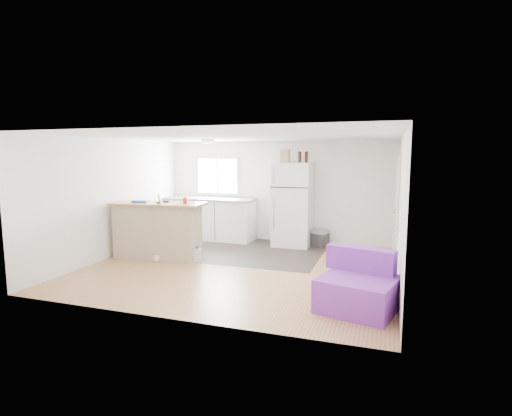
% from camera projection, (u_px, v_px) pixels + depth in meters
% --- Properties ---
extents(room, '(5.51, 5.01, 2.41)m').
position_uv_depth(room, '(240.00, 203.00, 7.25)').
color(room, '#9C6D41').
rests_on(room, ground).
extents(vinyl_zone, '(4.05, 2.50, 0.00)m').
position_uv_depth(vinyl_zone, '(230.00, 249.00, 8.81)').
color(vinyl_zone, '#2D2622').
rests_on(vinyl_zone, floor).
extents(window, '(1.18, 0.06, 0.98)m').
position_uv_depth(window, '(217.00, 176.00, 10.03)').
color(window, white).
rests_on(window, back_wall).
extents(interior_door, '(0.11, 0.92, 2.10)m').
position_uv_depth(interior_door, '(397.00, 209.00, 7.87)').
color(interior_door, white).
rests_on(interior_door, right_wall).
extents(ceiling_fixture, '(0.30, 0.30, 0.07)m').
position_uv_depth(ceiling_fixture, '(208.00, 141.00, 8.61)').
color(ceiling_fixture, white).
rests_on(ceiling_fixture, ceiling).
extents(kitchen_cabinets, '(2.30, 0.77, 1.31)m').
position_uv_depth(kitchen_cabinets, '(210.00, 218.00, 9.87)').
color(kitchen_cabinets, white).
rests_on(kitchen_cabinets, floor).
extents(peninsula, '(1.90, 0.88, 1.13)m').
position_uv_depth(peninsula, '(158.00, 230.00, 8.00)').
color(peninsula, tan).
rests_on(peninsula, floor).
extents(refrigerator, '(0.85, 0.81, 1.90)m').
position_uv_depth(refrigerator, '(293.00, 204.00, 9.09)').
color(refrigerator, white).
rests_on(refrigerator, floor).
extents(cooler, '(0.58, 0.49, 0.38)m').
position_uv_depth(cooler, '(317.00, 238.00, 9.10)').
color(cooler, '#313033').
rests_on(cooler, floor).
extents(purple_seat, '(1.15, 1.12, 0.78)m').
position_uv_depth(purple_seat, '(358.00, 288.00, 5.37)').
color(purple_seat, purple).
rests_on(purple_seat, floor).
extents(cleaner_jug, '(0.16, 0.12, 0.32)m').
position_uv_depth(cleaner_jug, '(197.00, 255.00, 7.73)').
color(cleaner_jug, silver).
rests_on(cleaner_jug, floor).
extents(mop, '(0.23, 0.37, 1.34)m').
position_uv_depth(mop, '(159.00, 250.00, 7.76)').
color(mop, green).
rests_on(mop, floor).
extents(red_cup, '(0.09, 0.09, 0.12)m').
position_uv_depth(red_cup, '(185.00, 200.00, 7.77)').
color(red_cup, red).
rests_on(red_cup, peninsula).
extents(blue_tray, '(0.35, 0.29, 0.04)m').
position_uv_depth(blue_tray, '(141.00, 201.00, 7.98)').
color(blue_tray, blue).
rests_on(blue_tray, peninsula).
extents(tool_a, '(0.15, 0.10, 0.03)m').
position_uv_depth(tool_a, '(166.00, 201.00, 7.99)').
color(tool_a, black).
rests_on(tool_a, peninsula).
extents(tool_b, '(0.11, 0.07, 0.03)m').
position_uv_depth(tool_b, '(158.00, 203.00, 7.79)').
color(tool_b, black).
rests_on(tool_b, peninsula).
extents(cardboard_box, '(0.21, 0.12, 0.30)m').
position_uv_depth(cardboard_box, '(285.00, 156.00, 8.99)').
color(cardboard_box, tan).
rests_on(cardboard_box, refrigerator).
extents(bottle_left, '(0.08, 0.08, 0.25)m').
position_uv_depth(bottle_left, '(300.00, 157.00, 8.81)').
color(bottle_left, '#331409').
rests_on(bottle_left, refrigerator).
extents(bottle_right, '(0.08, 0.08, 0.25)m').
position_uv_depth(bottle_right, '(306.00, 157.00, 8.86)').
color(bottle_right, '#331409').
rests_on(bottle_right, refrigerator).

